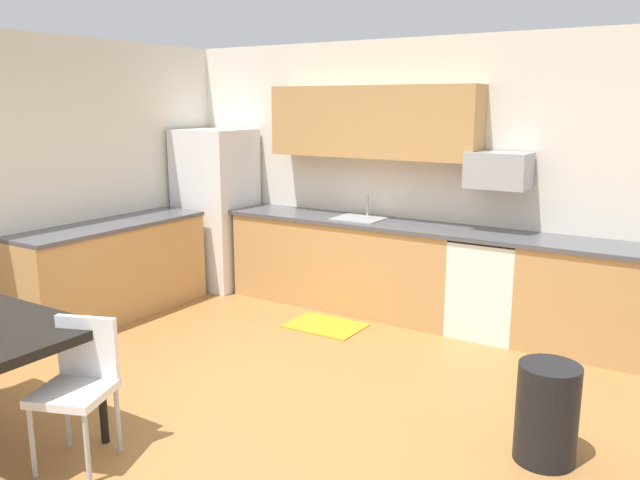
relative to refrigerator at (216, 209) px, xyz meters
name	(u,v)px	position (x,y,z in m)	size (l,w,h in m)	color
ground_plane	(245,402)	(2.18, -2.22, -0.90)	(12.00, 12.00, 0.00)	#9E6B38
wall_back	(407,177)	(2.18, 0.43, 0.45)	(5.80, 0.10, 2.70)	silver
wall_left	(6,188)	(-0.47, -2.22, 0.45)	(0.10, 5.80, 2.70)	silver
cabinet_run_back	(344,264)	(1.65, 0.08, -0.45)	(2.45, 0.60, 0.90)	tan
cabinet_run_back_right	(588,301)	(4.03, 0.08, -0.45)	(1.10, 0.60, 0.90)	tan
cabinet_run_left	(113,272)	(-0.12, -1.42, -0.45)	(0.60, 2.00, 0.90)	tan
countertop_back	(391,224)	(2.18, 0.08, 0.02)	(4.80, 0.64, 0.04)	#4C4C51
countertop_left	(109,225)	(-0.12, -1.42, 0.02)	(0.64, 2.00, 0.04)	#4C4C51
upper_cabinets_back	(372,122)	(1.88, 0.21, 1.00)	(2.20, 0.34, 0.70)	tan
refrigerator	(216,209)	(0.00, 0.00, 0.00)	(0.76, 0.70, 1.79)	white
oven_range	(489,285)	(3.18, 0.08, -0.44)	(0.60, 0.60, 0.91)	white
microwave	(499,170)	(3.18, 0.18, 0.60)	(0.54, 0.36, 0.32)	#9EA0A5
sink_basin	(359,225)	(1.82, 0.08, -0.02)	(0.48, 0.40, 0.14)	#A5A8AD
sink_faucet	(368,207)	(1.82, 0.26, 0.14)	(0.02, 0.02, 0.24)	#B2B5BA
chair_near_table	(79,379)	(1.83, -3.29, -0.39)	(0.52, 0.52, 0.85)	white
trash_bin	(547,413)	(4.16, -1.85, -0.60)	(0.36, 0.36, 0.60)	black
floor_mat	(325,326)	(1.83, -0.57, -0.89)	(0.70, 0.50, 0.01)	orange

